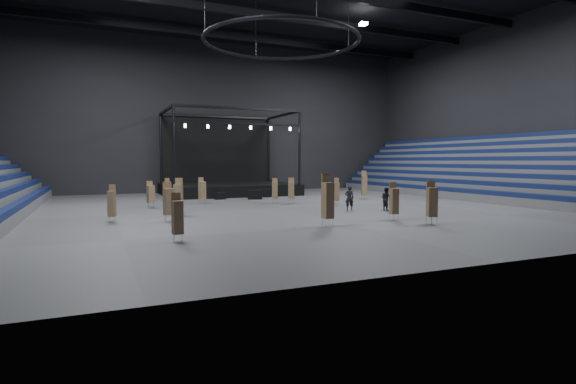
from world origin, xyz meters
name	(u,v)px	position (x,y,z in m)	size (l,w,h in m)	color
floor	(282,208)	(0.00, 0.00, 0.00)	(50.00, 50.00, 0.00)	#444446
wall_back	(215,117)	(0.00, 21.00, 9.00)	(50.00, 0.20, 18.00)	black
wall_front	(509,12)	(0.00, -21.00, 9.00)	(50.00, 0.20, 18.00)	black
wall_right	(512,108)	(25.00, 0.00, 9.00)	(0.20, 42.00, 18.00)	black
bleachers_right	(494,181)	(22.94, 0.00, 1.73)	(7.20, 40.00, 6.40)	#535356
stage	(226,181)	(0.00, 16.24, 1.45)	(14.00, 10.00, 9.20)	black
truss_ring	(282,41)	(0.00, 0.00, 13.00)	(12.30, 12.30, 5.15)	black
flight_case_left	(220,196)	(-2.50, 9.56, 0.35)	(1.05, 0.52, 0.70)	black
flight_case_mid	(255,195)	(0.63, 8.33, 0.45)	(1.36, 0.68, 0.91)	black
flight_case_right	(264,193)	(2.35, 10.36, 0.43)	(1.30, 0.65, 0.87)	black
chair_stack_0	(291,190)	(2.06, 2.81, 1.21)	(0.70, 0.70, 2.27)	silver
chair_stack_1	(168,201)	(-9.52, -4.90, 1.30)	(0.64, 0.64, 2.47)	silver
chair_stack_2	(337,191)	(5.27, 0.48, 1.17)	(0.53, 0.53, 2.30)	silver
chair_stack_3	(432,201)	(4.63, -11.99, 1.35)	(0.68, 0.68, 2.59)	silver
chair_stack_4	(202,190)	(-5.08, 5.81, 1.22)	(0.63, 0.63, 2.31)	silver
chair_stack_5	(394,201)	(3.74, -9.53, 1.23)	(0.52, 0.52, 2.39)	silver
chair_stack_6	(168,192)	(-8.10, 4.92, 1.18)	(0.50, 0.50, 2.32)	silver
chair_stack_7	(151,194)	(-9.59, 3.99, 1.15)	(0.63, 0.63, 2.14)	silver
chair_stack_8	(177,217)	(-10.18, -11.99, 1.18)	(0.50, 0.50, 2.29)	silver
chair_stack_9	(328,199)	(-1.45, -10.32, 1.54)	(0.59, 0.59, 3.04)	silver
chair_stack_10	(112,203)	(-12.71, -3.63, 1.17)	(0.53, 0.53, 2.31)	silver
chair_stack_11	(275,190)	(0.97, 3.90, 1.17)	(0.64, 0.64, 2.22)	silver
chair_stack_12	(178,196)	(-8.35, -1.50, 1.34)	(0.72, 0.72, 2.56)	silver
chair_stack_13	(364,185)	(10.60, 4.45, 1.42)	(0.66, 0.66, 2.78)	silver
man_center	(349,198)	(4.07, -3.59, 0.93)	(0.68, 0.44, 1.86)	black
crew_member	(386,199)	(6.48, -4.94, 0.88)	(0.85, 0.66, 1.75)	black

